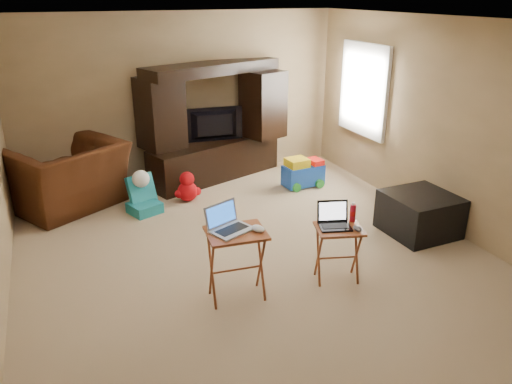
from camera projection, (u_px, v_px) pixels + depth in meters
name	position (u px, v px, depth m)	size (l,w,h in m)	color
floor	(249.00, 251.00, 5.69)	(5.50, 5.50, 0.00)	#CAB08C
ceiling	(248.00, 20.00, 4.76)	(5.50, 5.50, 0.00)	silver
wall_back	(181.00, 98.00, 7.58)	(5.00, 5.00, 0.00)	tan
wall_front	(427.00, 272.00, 2.87)	(5.00, 5.00, 0.00)	tan
wall_right	(437.00, 123.00, 6.12)	(5.50, 5.50, 0.00)	tan
window_pane	(365.00, 90.00, 7.38)	(1.20, 1.20, 0.00)	white
window_frame	(364.00, 90.00, 7.37)	(0.06, 1.14, 1.34)	white
entertainment_center	(214.00, 123.00, 7.60)	(2.18, 0.55, 1.78)	black
television	(215.00, 125.00, 7.59)	(0.91, 0.12, 0.52)	black
recliner	(67.00, 176.00, 6.69)	(1.36, 1.19, 0.89)	#4C2310
child_rocker	(144.00, 195.00, 6.58)	(0.37, 0.43, 0.50)	#187684
plush_toy	(187.00, 186.00, 6.97)	(0.39, 0.33, 0.43)	red
push_toy	(303.00, 172.00, 7.51)	(0.61, 0.44, 0.46)	blue
ottoman	(420.00, 214.00, 6.04)	(0.77, 0.77, 0.49)	black
tray_table_left	(237.00, 265.00, 4.70)	(0.54, 0.43, 0.70)	#9D4B26
tray_table_right	(338.00, 254.00, 5.02)	(0.45, 0.36, 0.59)	brown
laptop_left	(232.00, 219.00, 4.54)	(0.37, 0.30, 0.24)	#BBBCC0
laptop_right	(336.00, 217.00, 4.87)	(0.31, 0.26, 0.24)	black
mouse_left	(258.00, 229.00, 4.57)	(0.09, 0.14, 0.06)	white
mouse_right	(358.00, 228.00, 4.85)	(0.08, 0.12, 0.05)	#3C3C40
water_bottle	(353.00, 213.00, 5.02)	(0.06, 0.06, 0.18)	red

